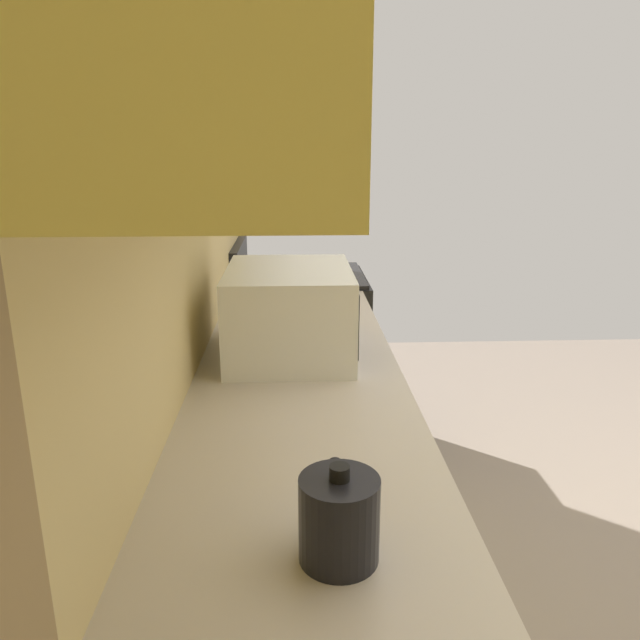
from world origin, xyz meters
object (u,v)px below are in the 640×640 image
Objects in this scene: kettle at (339,518)px; oven_range at (302,358)px; microwave at (290,312)px; bowl at (310,297)px.

oven_range is at bearing 0.86° from kettle.
microwave is 0.63m from bowl.
bowl is at bearing -7.67° from microwave.
kettle is at bearing -179.14° from oven_range.
bowl is 1.08× the size of kettle.
microwave is 1.03m from kettle.
kettle is (-1.64, 0.00, 0.04)m from bowl.
oven_range is at bearing -2.38° from microwave.
bowl is at bearing -176.66° from oven_range.
microwave is at bearing 4.60° from kettle.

